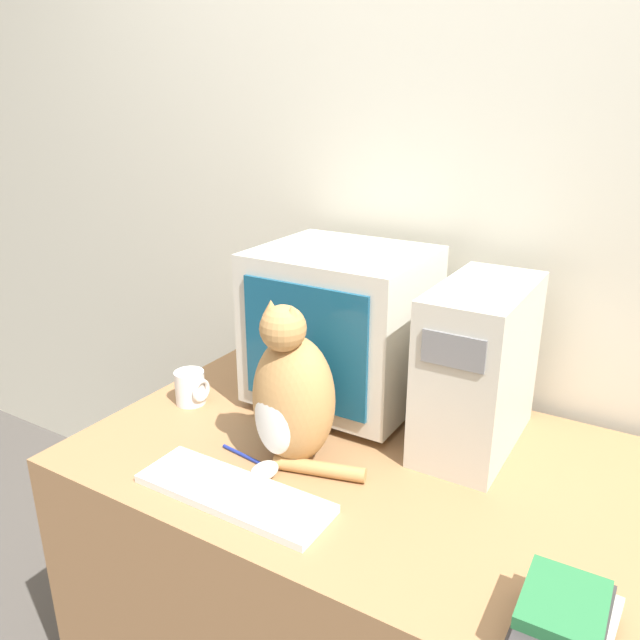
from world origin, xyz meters
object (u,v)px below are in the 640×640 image
(crt_monitor, at_px, (342,326))
(cat, at_px, (292,397))
(mug, at_px, (191,388))
(pen, at_px, (246,457))
(keyboard, at_px, (234,493))
(computer_tower, at_px, (478,367))
(book_stack, at_px, (563,622))

(crt_monitor, distance_m, cat, 0.33)
(crt_monitor, bearing_deg, mug, -147.13)
(cat, relative_size, pen, 2.60)
(keyboard, xyz_separation_m, cat, (0.03, 0.19, 0.16))
(computer_tower, bearing_deg, crt_monitor, 176.88)
(cat, bearing_deg, book_stack, -11.01)
(computer_tower, height_order, keyboard, computer_tower)
(book_stack, distance_m, mug, 1.11)
(keyboard, relative_size, cat, 1.12)
(keyboard, bearing_deg, book_stack, -2.78)
(pen, bearing_deg, cat, 27.65)
(crt_monitor, distance_m, mug, 0.46)
(keyboard, distance_m, book_stack, 0.69)
(book_stack, height_order, mug, mug)
(computer_tower, xyz_separation_m, mug, (-0.74, -0.21, -0.16))
(keyboard, height_order, cat, cat)
(computer_tower, relative_size, cat, 1.02)
(book_stack, relative_size, pen, 1.37)
(pen, xyz_separation_m, mug, (-0.31, 0.15, 0.04))
(crt_monitor, relative_size, pen, 2.86)
(crt_monitor, height_order, computer_tower, crt_monitor)
(book_stack, bearing_deg, computer_tower, 121.26)
(crt_monitor, height_order, cat, crt_monitor)
(pen, bearing_deg, computer_tower, 39.22)
(computer_tower, distance_m, mug, 0.79)
(computer_tower, distance_m, book_stack, 0.63)
(mug, bearing_deg, cat, -13.37)
(keyboard, bearing_deg, cat, 81.02)
(keyboard, height_order, pen, keyboard)
(crt_monitor, xyz_separation_m, book_stack, (0.71, -0.55, -0.18))
(keyboard, relative_size, pen, 2.90)
(crt_monitor, height_order, pen, crt_monitor)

